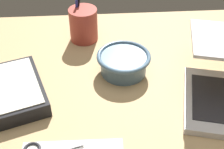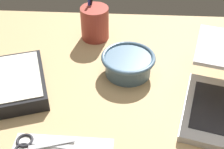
% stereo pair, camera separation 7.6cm
% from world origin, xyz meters
% --- Properties ---
extents(desk_top, '(1.40, 1.00, 0.02)m').
position_xyz_m(desk_top, '(0.00, 0.00, 0.01)').
color(desk_top, tan).
rests_on(desk_top, ground).
extents(bowl, '(0.15, 0.15, 0.06)m').
position_xyz_m(bowl, '(0.05, 0.16, 0.05)').
color(bowl, slate).
rests_on(bowl, desk_top).
extents(pen_cup, '(0.09, 0.09, 0.14)m').
position_xyz_m(pen_cup, '(-0.06, 0.34, 0.07)').
color(pen_cup, '#9E382D').
rests_on(pen_cup, desk_top).
extents(scissors, '(0.13, 0.07, 0.01)m').
position_xyz_m(scissors, '(-0.16, -0.10, 0.02)').
color(scissors, '#B7B7BC').
rests_on(scissors, desk_top).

